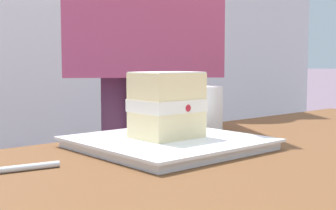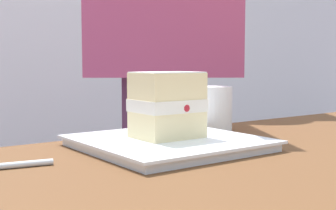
% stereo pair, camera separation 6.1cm
% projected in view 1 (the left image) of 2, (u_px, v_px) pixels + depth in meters
% --- Properties ---
extents(dessert_plate, '(0.25, 0.25, 0.02)m').
position_uv_depth(dessert_plate, '(168.00, 143.00, 0.68)').
color(dessert_plate, white).
rests_on(dessert_plate, patio_table).
extents(cake_slice, '(0.10, 0.09, 0.10)m').
position_uv_depth(cake_slice, '(167.00, 105.00, 0.68)').
color(cake_slice, beige).
rests_on(cake_slice, dessert_plate).
extents(coffee_cup, '(0.08, 0.08, 0.08)m').
position_uv_depth(coffee_cup, '(203.00, 108.00, 0.87)').
color(coffee_cup, white).
rests_on(coffee_cup, patio_table).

